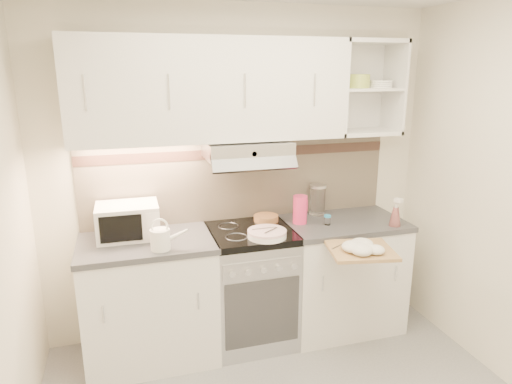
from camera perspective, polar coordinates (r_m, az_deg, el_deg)
room_shell at (r=2.49m, az=4.00°, el=5.54°), size 3.04×2.84×2.52m
base_cabinet_left at (r=3.44m, az=-13.08°, el=-13.22°), size 0.90×0.60×0.86m
worktop_left at (r=3.25m, az=-13.56°, el=-6.21°), size 0.92×0.62×0.04m
base_cabinet_right at (r=3.79m, az=10.52°, el=-10.24°), size 0.90×0.60×0.86m
worktop_right at (r=3.62m, az=10.87°, el=-3.80°), size 0.92×0.62×0.04m
electric_range at (r=3.53m, az=-0.63°, el=-11.60°), size 0.60×0.60×0.90m
microwave at (r=3.29m, az=-15.73°, el=-3.50°), size 0.42×0.32×0.24m
watering_can at (r=3.03m, az=-11.73°, el=-5.70°), size 0.25×0.13×0.21m
plate_stack at (r=3.20m, az=1.38°, el=-5.23°), size 0.27×0.27×0.06m
bread_loaf at (r=3.53m, az=1.26°, el=-3.30°), size 0.19×0.19×0.05m
pink_pitcher at (r=3.48m, az=5.54°, el=-2.19°), size 0.12×0.11×0.21m
glass_jar at (r=3.69m, az=7.70°, el=-0.93°), size 0.13×0.13×0.25m
spice_jar at (r=3.49m, az=8.91°, el=-3.45°), size 0.05×0.05×0.08m
spray_bottle at (r=3.56m, az=17.05°, el=-2.67°), size 0.09×0.09×0.23m
cutting_board at (r=3.14m, az=12.98°, el=-7.12°), size 0.48×0.45×0.02m
dish_towel at (r=3.09m, az=13.52°, el=-6.56°), size 0.30×0.26×0.07m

